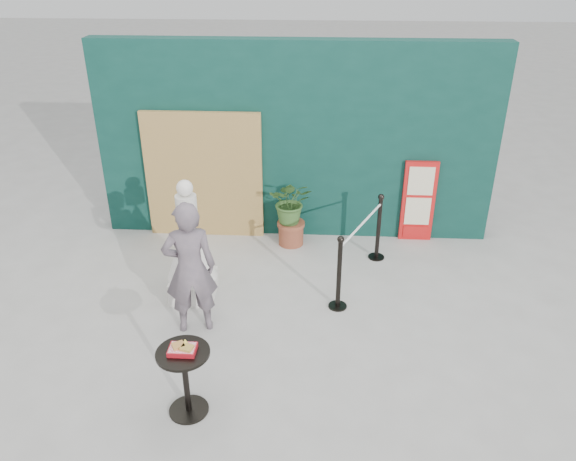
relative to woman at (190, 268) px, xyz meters
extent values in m
plane|color=#ADAAA5|center=(1.10, -0.49, -0.84)|extent=(60.00, 60.00, 0.00)
cube|color=#0A302A|center=(1.10, 2.66, 0.66)|extent=(6.00, 0.30, 3.00)
cube|color=tan|center=(-0.30, 2.45, 0.16)|extent=(1.80, 0.08, 2.00)
imported|color=slate|center=(0.00, 0.00, 0.00)|extent=(0.69, 0.54, 1.68)
cube|color=red|center=(3.00, 2.47, -0.19)|extent=(0.50, 0.06, 1.30)
cube|color=beige|center=(3.00, 2.43, 0.16)|extent=(0.38, 0.02, 0.45)
cube|color=beige|center=(3.00, 2.43, -0.34)|extent=(0.38, 0.02, 0.45)
cube|color=red|center=(3.00, 2.43, -0.69)|extent=(0.38, 0.02, 0.18)
cube|color=silver|center=(-0.15, 0.67, -0.69)|extent=(0.56, 0.56, 0.30)
cone|color=white|center=(-0.15, 0.67, -0.08)|extent=(0.65, 0.65, 0.91)
cylinder|color=silver|center=(-0.15, 0.67, 0.50)|extent=(0.26, 0.26, 0.24)
sphere|color=white|center=(-0.15, 0.67, 0.72)|extent=(0.20, 0.20, 0.20)
cylinder|color=black|center=(0.22, -1.36, -0.83)|extent=(0.40, 0.40, 0.02)
cylinder|color=black|center=(0.22, -1.36, -0.48)|extent=(0.06, 0.06, 0.72)
cylinder|color=black|center=(0.22, -1.36, -0.11)|extent=(0.52, 0.52, 0.03)
cube|color=#AE121D|center=(0.22, -1.36, -0.07)|extent=(0.26, 0.19, 0.05)
cube|color=red|center=(0.22, -1.36, -0.04)|extent=(0.24, 0.17, 0.00)
cube|color=#C78549|center=(0.18, -1.35, -0.02)|extent=(0.15, 0.14, 0.02)
cube|color=gold|center=(0.27, -1.38, -0.02)|extent=(0.13, 0.13, 0.02)
cone|color=yellow|center=(0.24, -1.31, -0.01)|extent=(0.06, 0.06, 0.06)
cylinder|color=brown|center=(1.05, 2.19, -0.68)|extent=(0.38, 0.38, 0.32)
cylinder|color=brown|center=(1.05, 2.19, -0.50)|extent=(0.42, 0.42, 0.05)
imported|color=#365C27|center=(1.05, 2.19, -0.12)|extent=(0.63, 0.55, 0.70)
cylinder|color=black|center=(1.75, 0.53, -0.83)|extent=(0.24, 0.24, 0.02)
cylinder|color=black|center=(1.75, 0.53, -0.36)|extent=(0.06, 0.06, 0.96)
sphere|color=black|center=(1.75, 0.53, 0.15)|extent=(0.09, 0.09, 0.09)
cylinder|color=black|center=(2.35, 1.83, -0.83)|extent=(0.24, 0.24, 0.02)
cylinder|color=black|center=(2.35, 1.83, -0.36)|extent=(0.06, 0.06, 0.96)
sphere|color=black|center=(2.35, 1.83, 0.15)|extent=(0.09, 0.09, 0.09)
cylinder|color=white|center=(2.05, 1.18, 0.04)|extent=(0.63, 1.31, 0.03)
camera|label=1|loc=(1.47, -5.48, 3.38)|focal=35.00mm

